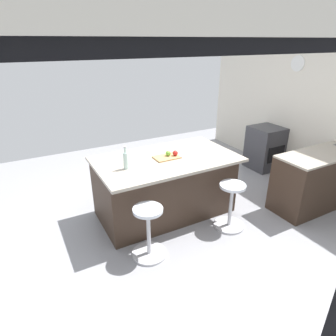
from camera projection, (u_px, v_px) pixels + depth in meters
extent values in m
plane|color=gray|center=(182.00, 215.00, 4.47)|extent=(7.26, 7.26, 0.00)
cube|color=silver|center=(318.00, 109.00, 5.14)|extent=(0.12, 5.54, 2.70)
cylinder|color=white|center=(298.00, 63.00, 5.23)|extent=(0.03, 0.28, 0.28)
cube|color=#38281E|center=(333.00, 175.00, 4.75)|extent=(2.32, 0.60, 0.87)
cube|color=#38383D|center=(265.00, 148.00, 5.96)|extent=(0.60, 0.60, 0.87)
cube|color=black|center=(276.00, 154.00, 5.73)|extent=(0.44, 0.01, 0.32)
cube|color=#38281E|center=(165.00, 187.00, 4.36)|extent=(1.96, 1.00, 0.89)
cube|color=#9E9384|center=(166.00, 159.00, 4.13)|extent=(2.02, 1.20, 0.04)
cylinder|color=#B7B7BC|center=(229.00, 225.00, 4.19)|extent=(0.44, 0.44, 0.03)
cylinder|color=#B7B7BC|center=(231.00, 206.00, 4.06)|extent=(0.05, 0.05, 0.62)
cylinder|color=silver|center=(233.00, 186.00, 3.93)|extent=(0.36, 0.36, 0.04)
cylinder|color=#B7B7BC|center=(149.00, 253.00, 3.63)|extent=(0.44, 0.44, 0.03)
cylinder|color=#B7B7BC|center=(149.00, 233.00, 3.50)|extent=(0.05, 0.05, 0.62)
cylinder|color=silver|center=(148.00, 210.00, 3.37)|extent=(0.36, 0.36, 0.04)
cube|color=tan|center=(167.00, 157.00, 4.11)|extent=(0.36, 0.24, 0.02)
sphere|color=red|center=(175.00, 153.00, 4.13)|extent=(0.08, 0.08, 0.08)
sphere|color=#609E2D|center=(168.00, 153.00, 4.12)|extent=(0.07, 0.07, 0.07)
cylinder|color=silver|center=(126.00, 161.00, 3.72)|extent=(0.06, 0.06, 0.22)
cylinder|color=silver|center=(125.00, 150.00, 3.66)|extent=(0.03, 0.03, 0.08)
cylinder|color=#B7B7BC|center=(125.00, 147.00, 3.65)|extent=(0.03, 0.03, 0.02)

